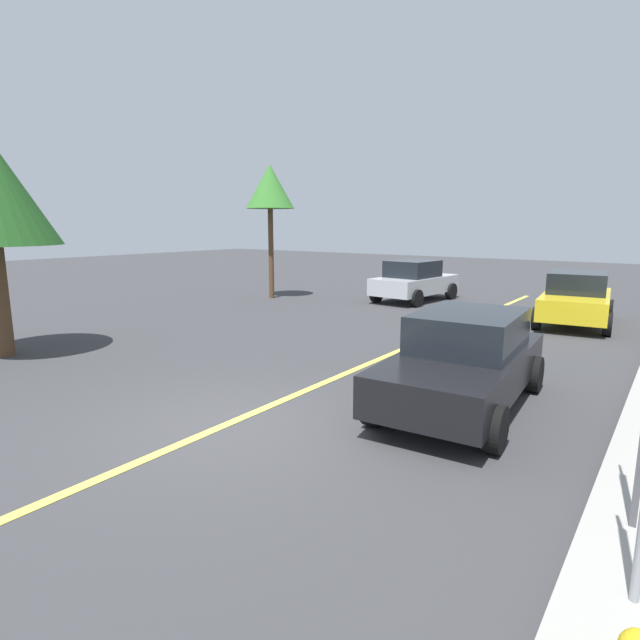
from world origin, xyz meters
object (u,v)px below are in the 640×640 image
at_px(car_black_near_curb, 465,360).
at_px(car_yellow_behind_van, 576,298).
at_px(tree_centre_verge, 270,188).
at_px(car_silver_mid_road, 414,281).

xyz_separation_m(car_black_near_curb, car_yellow_behind_van, (8.67, -0.17, -0.00)).
height_order(car_black_near_curb, tree_centre_verge, tree_centre_verge).
xyz_separation_m(car_black_near_curb, car_silver_mid_road, (10.14, 5.76, 0.01)).
bearing_deg(tree_centre_verge, car_black_near_curb, -124.83).
bearing_deg(car_silver_mid_road, tree_centre_verge, 118.14).
relative_size(car_black_near_curb, car_silver_mid_road, 1.09).
distance_m(car_black_near_curb, tree_centre_verge, 13.56).
xyz_separation_m(car_yellow_behind_van, car_silver_mid_road, (1.46, 5.93, 0.01)).
height_order(car_black_near_curb, car_silver_mid_road, car_silver_mid_road).
height_order(car_silver_mid_road, tree_centre_verge, tree_centre_verge).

